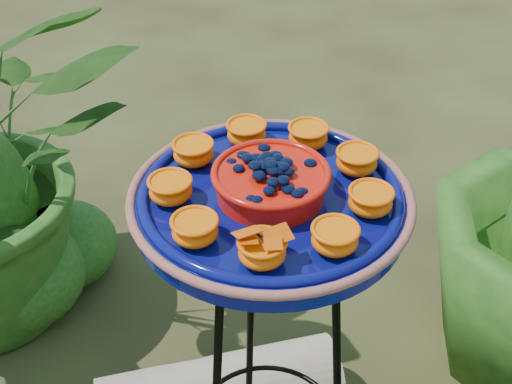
{
  "coord_description": "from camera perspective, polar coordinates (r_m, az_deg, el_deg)",
  "views": [
    {
      "loc": [
        0.22,
        -0.88,
        1.46
      ],
      "look_at": [
        0.13,
        -0.08,
        0.85
      ],
      "focal_mm": 50.0,
      "sensor_mm": 36.0,
      "label": 1
    }
  ],
  "objects": [
    {
      "name": "tripod_stand",
      "position": [
        1.28,
        0.98,
        -12.82
      ],
      "size": [
        0.37,
        0.37,
        0.79
      ],
      "rotation": [
        0.0,
        0.0,
        0.38
      ],
      "color": "black",
      "rests_on": "ground"
    },
    {
      "name": "feeder_dish",
      "position": [
        1.04,
        1.18,
        -0.31
      ],
      "size": [
        0.52,
        0.52,
        0.09
      ],
      "rotation": [
        0.0,
        0.0,
        0.38
      ],
      "color": "#070C58",
      "rests_on": "tripod_stand"
    }
  ]
}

